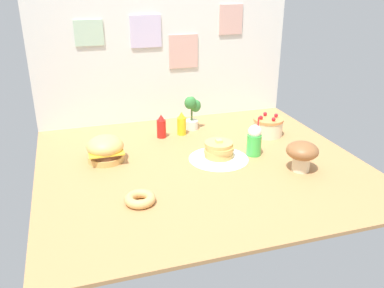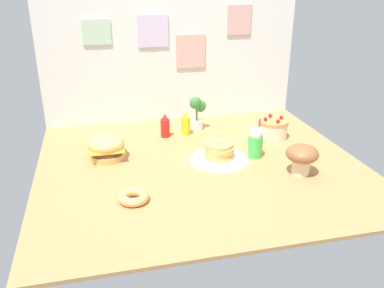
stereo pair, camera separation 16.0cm
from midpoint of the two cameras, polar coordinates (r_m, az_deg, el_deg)
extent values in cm
cube|color=#B27F4C|center=(257.28, -0.54, -2.90)|extent=(199.08, 179.70, 2.00)
cube|color=silver|center=(324.05, -5.26, 11.97)|extent=(199.08, 3.00, 100.16)
cube|color=#B2D1B2|center=(311.89, -15.68, 14.69)|extent=(20.40, 1.20, 18.15)
cube|color=silver|center=(316.11, -7.97, 15.30)|extent=(23.15, 1.20, 23.48)
cube|color=#D8A599|center=(324.60, -2.65, 12.78)|extent=(23.04, 1.20, 25.56)
cube|color=#D8A599|center=(333.34, 4.03, 16.94)|extent=(19.13, 1.20, 22.60)
cylinder|color=white|center=(262.76, 1.99, -2.05)|extent=(38.35, 38.35, 0.40)
cylinder|color=#DBA859|center=(266.84, -13.58, -1.90)|extent=(22.66, 22.66, 3.92)
cylinder|color=#59331E|center=(265.43, -13.65, -1.22)|extent=(20.85, 20.85, 3.05)
cube|color=yellow|center=(264.66, -13.69, -0.83)|extent=(21.53, 21.53, 0.87)
ellipsoid|color=#E5B260|center=(263.61, -13.74, -0.29)|extent=(23.11, 23.11, 13.07)
cylinder|color=white|center=(262.40, 1.99, -1.88)|extent=(29.63, 29.63, 1.31)
cylinder|color=#E0AD5B|center=(261.66, 2.02, -1.51)|extent=(18.52, 18.52, 2.44)
cylinder|color=#E0AD5B|center=(260.82, 1.96, -1.00)|extent=(18.55, 18.55, 2.44)
cylinder|color=#E0AD5B|center=(259.41, 2.12, -0.55)|extent=(18.30, 18.30, 2.44)
cylinder|color=#E0AD5B|center=(258.87, 1.98, -0.02)|extent=(18.10, 18.10, 2.44)
cube|color=#F7E072|center=(257.88, 2.02, 0.40)|extent=(3.84, 3.84, 1.74)
cylinder|color=beige|center=(302.25, 9.06, 2.21)|extent=(20.92, 20.92, 11.33)
cylinder|color=#EA8C4C|center=(300.04, 9.14, 3.37)|extent=(21.76, 21.76, 1.74)
sphere|color=red|center=(302.64, 10.17, 3.93)|extent=(2.79, 2.79, 2.79)
sphere|color=red|center=(304.69, 8.68, 4.16)|extent=(2.79, 2.79, 2.79)
sphere|color=red|center=(296.58, 8.08, 3.67)|extent=(2.79, 2.79, 2.79)
sphere|color=red|center=(294.29, 9.79, 3.41)|extent=(2.79, 2.79, 2.79)
cylinder|color=red|center=(295.96, -5.84, 2.11)|extent=(6.62, 6.62, 13.07)
cone|color=red|center=(293.00, -5.91, 3.70)|extent=(5.30, 5.30, 4.36)
cylinder|color=yellow|center=(300.34, -2.99, 2.51)|extent=(6.62, 6.62, 13.07)
cone|color=yellow|center=(297.43, -3.02, 4.09)|extent=(5.30, 5.30, 4.36)
cylinder|color=green|center=(267.57, 6.95, -0.15)|extent=(9.59, 9.59, 13.95)
sphere|color=white|center=(264.08, 7.04, 1.72)|extent=(8.72, 8.72, 8.72)
cylinder|color=red|center=(263.84, 7.45, 2.33)|extent=(1.05, 2.30, 13.98)
torus|color=tan|center=(215.88, -9.40, -7.62)|extent=(16.21, 16.21, 4.88)
torus|color=#D89ED8|center=(215.71, -9.41, -7.54)|extent=(15.48, 15.48, 4.15)
cylinder|color=white|center=(311.52, -1.51, 2.70)|extent=(9.59, 9.59, 6.97)
cylinder|color=#4C7238|center=(308.34, -1.53, 4.37)|extent=(1.39, 1.39, 12.20)
ellipsoid|color=#38843D|center=(307.08, -0.97, 5.32)|extent=(7.84, 5.23, 9.59)
ellipsoid|color=#38843D|center=(308.70, -1.84, 5.75)|extent=(7.84, 5.23, 9.59)
ellipsoid|color=#38843D|center=(302.81, -1.64, 5.75)|extent=(7.84, 5.23, 9.59)
cylinder|color=beige|center=(252.38, 13.21, -2.74)|extent=(10.46, 10.46, 8.72)
ellipsoid|color=brown|center=(248.85, 13.39, -0.94)|extent=(19.18, 19.18, 10.55)
camera|label=1|loc=(0.08, -91.78, -0.75)|focal=38.22mm
camera|label=2|loc=(0.08, 88.22, 0.75)|focal=38.22mm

